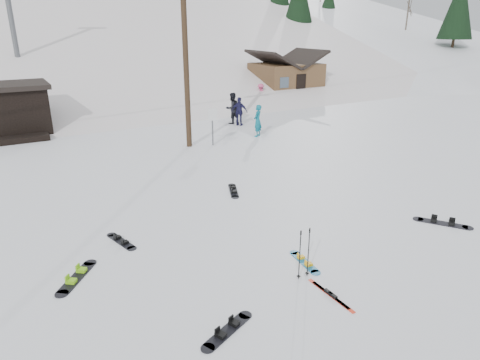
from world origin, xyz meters
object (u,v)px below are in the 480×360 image
cabin (286,79)px  hero_skis (331,295)px  hero_snowboard (305,262)px  utility_pole (185,47)px

cabin → hero_skis: bearing=-123.6°
hero_snowboard → hero_skis: hero_snowboard is taller
utility_pole → cabin: utility_pole is taller
utility_pole → hero_skis: utility_pole is taller
cabin → utility_pole: bearing=-142.4°
cabin → hero_skis: 27.64m
cabin → hero_snowboard: size_ratio=4.22×
hero_snowboard → hero_skis: bearing=172.5°
hero_snowboard → utility_pole: bearing=-2.1°
utility_pole → hero_skis: bearing=-99.9°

